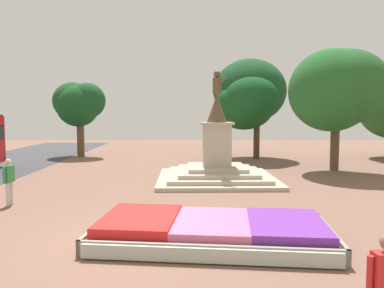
{
  "coord_description": "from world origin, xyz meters",
  "views": [
    {
      "loc": [
        1.31,
        -9.8,
        3.33
      ],
      "look_at": [
        1.61,
        4.73,
        2.14
      ],
      "focal_mm": 35.0,
      "sensor_mm": 36.0,
      "label": 1
    }
  ],
  "objects": [
    {
      "name": "statue_monument",
      "position": [
        2.91,
        8.61,
        0.86
      ],
      "size": [
        5.74,
        5.74,
        5.42
      ],
      "color": "#B3A995",
      "rests_on": "ground_plane"
    },
    {
      "name": "park_tree_behind_statue",
      "position": [
        9.83,
        10.97,
        4.67
      ],
      "size": [
        5.31,
        5.23,
        6.92
      ],
      "color": "brown",
      "rests_on": "ground_plane"
    },
    {
      "name": "ground_plane",
      "position": [
        0.0,
        0.0,
        0.0
      ],
      "size": [
        74.52,
        74.52,
        0.0
      ],
      "primitive_type": "plane",
      "color": "brown"
    },
    {
      "name": "flower_planter",
      "position": [
        1.99,
        -0.34,
        0.28
      ],
      "size": [
        6.43,
        3.76,
        0.63
      ],
      "color": "#38281C",
      "rests_on": "ground_plane"
    },
    {
      "name": "park_tree_far_right",
      "position": [
        -6.86,
        19.35,
        4.12
      ],
      "size": [
        4.12,
        3.86,
        5.75
      ],
      "color": "brown",
      "rests_on": "ground_plane"
    },
    {
      "name": "pedestrian_near_planter",
      "position": [
        -5.06,
        3.72,
        0.98
      ],
      "size": [
        0.29,
        0.56,
        1.69
      ],
      "color": "beige",
      "rests_on": "ground_plane"
    },
    {
      "name": "park_tree_far_left",
      "position": [
        5.99,
        17.55,
        4.59
      ],
      "size": [
        5.45,
        6.44,
        7.36
      ],
      "color": "#4C3823",
      "rests_on": "ground_plane"
    }
  ]
}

